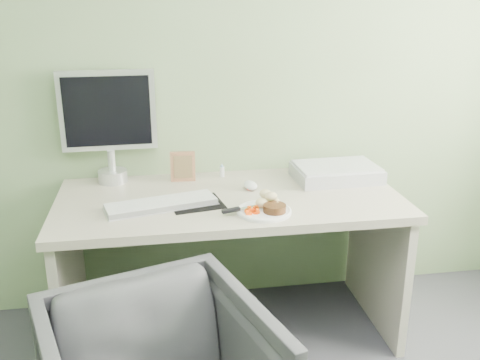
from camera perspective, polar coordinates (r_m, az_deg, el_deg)
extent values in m
plane|color=gray|center=(2.72, -2.35, 13.43)|extent=(3.50, 0.00, 3.50)
cube|color=#A89C8C|center=(2.50, -1.11, -2.17)|extent=(1.60, 0.75, 0.04)
cube|color=#BAB29E|center=(2.67, -17.67, -10.33)|extent=(0.04, 0.70, 0.69)
cube|color=#BAB29E|center=(2.85, 14.38, -8.05)|extent=(0.04, 0.70, 0.69)
cylinder|color=white|center=(2.31, 2.58, -3.35)|extent=(0.24, 0.24, 0.01)
cylinder|color=black|center=(2.29, 3.70, -3.02)|extent=(0.12, 0.12, 0.03)
ellipsoid|color=tan|center=(2.35, 3.30, -2.04)|extent=(0.12, 0.09, 0.06)
cube|color=#FF4A05|center=(2.27, 1.25, -3.10)|extent=(0.06, 0.06, 0.03)
cube|color=silver|center=(2.32, 1.48, -2.85)|extent=(0.12, 0.05, 0.01)
cube|color=black|center=(2.27, -0.97, -3.25)|extent=(0.08, 0.04, 0.02)
cube|color=black|center=(2.42, -4.71, -2.49)|extent=(0.26, 0.24, 0.00)
cube|color=white|center=(2.39, -8.39, -2.51)|extent=(0.50, 0.25, 0.02)
ellipsoid|color=white|center=(2.58, 1.13, -0.58)|extent=(0.07, 0.11, 0.04)
cube|color=#A8714E|center=(2.69, -6.12, 1.44)|extent=(0.12, 0.02, 0.15)
cylinder|color=white|center=(2.76, -1.93, 0.89)|extent=(0.02, 0.02, 0.05)
cone|color=#7CA2C6|center=(2.75, -1.94, 1.60)|extent=(0.02, 0.02, 0.02)
cube|color=#A2A3A8|center=(2.76, 10.22, 0.72)|extent=(0.43, 0.30, 0.07)
cylinder|color=silver|center=(2.75, -13.42, 0.41)|extent=(0.14, 0.14, 0.06)
cylinder|color=silver|center=(2.73, -13.55, 2.04)|extent=(0.04, 0.04, 0.10)
cube|color=silver|center=(2.69, -13.92, 7.20)|extent=(0.46, 0.05, 0.39)
cube|color=black|center=(2.67, -13.95, 7.10)|extent=(0.41, 0.02, 0.34)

